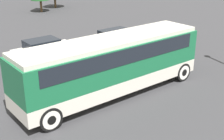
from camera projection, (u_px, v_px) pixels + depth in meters
ground_plane at (112, 94)px, 17.48m from camera, size 120.00×120.00×0.00m
tour_bus at (113, 61)px, 16.82m from camera, size 11.06×2.64×3.27m
parked_car_near at (44, 49)px, 22.93m from camera, size 4.56×1.88×1.45m
parked_car_mid at (116, 38)px, 25.74m from camera, size 4.72×1.87×1.43m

